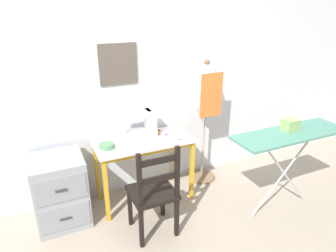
{
  "coord_description": "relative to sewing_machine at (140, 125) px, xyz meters",
  "views": [
    {
      "loc": [
        -0.93,
        -2.4,
        1.99
      ],
      "look_at": [
        0.26,
        0.22,
        0.83
      ],
      "focal_mm": 32.0,
      "sensor_mm": 36.0,
      "label": 1
    }
  ],
  "objects": [
    {
      "name": "ground_plane",
      "position": [
        0.0,
        -0.32,
        -0.84
      ],
      "size": [
        14.0,
        14.0,
        0.0
      ],
      "primitive_type": "plane",
      "color": "tan"
    },
    {
      "name": "fabric_bowl",
      "position": [
        -0.38,
        -0.11,
        -0.11
      ],
      "size": [
        0.15,
        0.15,
        0.05
      ],
      "color": "#56895B",
      "rests_on": "sewing_table"
    },
    {
      "name": "sewing_machine",
      "position": [
        0.0,
        0.0,
        0.0
      ],
      "size": [
        0.38,
        0.17,
        0.32
      ],
      "color": "white",
      "rests_on": "sewing_table"
    },
    {
      "name": "wall_back",
      "position": [
        0.0,
        0.22,
        0.43
      ],
      "size": [
        10.0,
        0.07,
        2.55
      ],
      "color": "silver",
      "rests_on": "ground_plane"
    },
    {
      "name": "scissors",
      "position": [
        0.38,
        -0.22,
        -0.14
      ],
      "size": [
        0.14,
        0.06,
        0.01
      ],
      "color": "silver",
      "rests_on": "sewing_table"
    },
    {
      "name": "thread_spool_mid_table",
      "position": [
        0.26,
        -0.07,
        -0.12
      ],
      "size": [
        0.03,
        0.03,
        0.03
      ],
      "color": "purple",
      "rests_on": "sewing_table"
    },
    {
      "name": "thread_spool_near_machine",
      "position": [
        0.21,
        -0.01,
        -0.12
      ],
      "size": [
        0.04,
        0.04,
        0.04
      ],
      "color": "orange",
      "rests_on": "sewing_table"
    },
    {
      "name": "filing_cabinet",
      "position": [
        -0.86,
        -0.09,
        -0.5
      ],
      "size": [
        0.48,
        0.49,
        0.69
      ],
      "color": "#93999E",
      "rests_on": "ground_plane"
    },
    {
      "name": "wooden_chair",
      "position": [
        -0.11,
        -0.62,
        -0.41
      ],
      "size": [
        0.4,
        0.38,
        0.92
      ],
      "color": "black",
      "rests_on": "ground_plane"
    },
    {
      "name": "ironing_board",
      "position": [
        1.22,
        -0.83,
        -0.02
      ],
      "size": [
        1.18,
        0.37,
        0.87
      ],
      "color": "#518E7A",
      "rests_on": "ground_plane"
    },
    {
      "name": "sewing_table",
      "position": [
        0.0,
        -0.09,
        -0.24
      ],
      "size": [
        1.01,
        0.48,
        0.71
      ],
      "color": "silver",
      "rests_on": "ground_plane"
    },
    {
      "name": "storage_box",
      "position": [
        1.25,
        -0.78,
        0.08
      ],
      "size": [
        0.16,
        0.12,
        0.12
      ],
      "color": "#8EB266",
      "rests_on": "ironing_board"
    },
    {
      "name": "dress_form",
      "position": [
        0.78,
        0.02,
        0.2
      ],
      "size": [
        0.32,
        0.32,
        1.45
      ],
      "color": "#846647",
      "rests_on": "ground_plane"
    }
  ]
}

